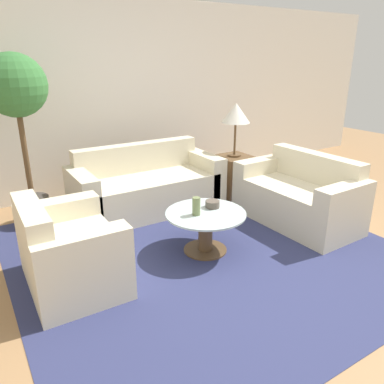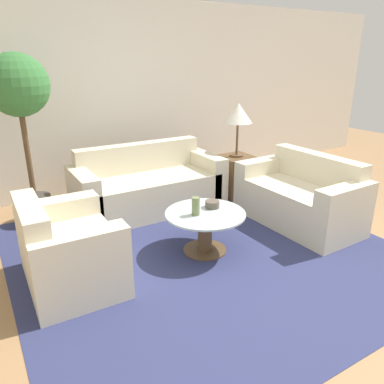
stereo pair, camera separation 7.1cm
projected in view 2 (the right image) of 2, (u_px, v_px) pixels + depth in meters
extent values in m
plane|color=#9E754C|center=(262.00, 280.00, 3.27)|extent=(14.00, 14.00, 0.00)
cube|color=white|center=(125.00, 97.00, 5.28)|extent=(10.00, 0.06, 2.60)
cube|color=navy|center=(205.00, 250.00, 3.76)|extent=(3.55, 3.46, 0.01)
cube|color=beige|center=(150.00, 194.00, 4.66)|extent=(1.63, 0.78, 0.46)
cube|color=beige|center=(140.00, 174.00, 4.84)|extent=(1.63, 0.18, 0.81)
cube|color=beige|center=(84.00, 199.00, 4.24)|extent=(0.20, 0.78, 0.63)
cube|color=beige|center=(205.00, 177.00, 5.03)|extent=(0.20, 0.78, 0.63)
cube|color=beige|center=(72.00, 258.00, 3.17)|extent=(0.73, 0.80, 0.46)
cube|color=beige|center=(35.00, 249.00, 2.99)|extent=(0.19, 0.79, 0.78)
cube|color=beige|center=(83.00, 271.00, 2.82)|extent=(0.72, 0.21, 0.63)
cube|color=beige|center=(61.00, 231.00, 3.46)|extent=(0.72, 0.21, 0.63)
cube|color=beige|center=(297.00, 205.00, 4.31)|extent=(0.78, 1.24, 0.46)
cube|color=beige|center=(315.00, 187.00, 4.40)|extent=(0.21, 1.22, 0.79)
cube|color=beige|center=(262.00, 183.00, 4.77)|extent=(0.75, 0.22, 0.63)
cube|color=beige|center=(343.00, 215.00, 3.80)|extent=(0.75, 0.22, 0.63)
cylinder|color=brown|center=(205.00, 250.00, 3.76)|extent=(0.43, 0.43, 0.02)
cylinder|color=brown|center=(205.00, 233.00, 3.69)|extent=(0.14, 0.14, 0.40)
cylinder|color=#B2C6C6|center=(205.00, 213.00, 3.62)|extent=(0.79, 0.79, 0.02)
cube|color=brown|center=(236.00, 176.00, 5.19)|extent=(0.45, 0.45, 0.56)
cylinder|color=brown|center=(236.00, 155.00, 5.09)|extent=(0.18, 0.18, 0.02)
cylinder|color=brown|center=(237.00, 139.00, 5.01)|extent=(0.03, 0.03, 0.43)
cone|color=white|center=(238.00, 113.00, 4.90)|extent=(0.38, 0.38, 0.26)
cylinder|color=#3D3833|center=(36.00, 209.00, 4.38)|extent=(0.36, 0.36, 0.31)
cylinder|color=brown|center=(27.00, 151.00, 4.15)|extent=(0.06, 0.06, 1.06)
sphere|color=#387538|center=(17.00, 85.00, 3.90)|extent=(0.66, 0.66, 0.66)
cylinder|color=#6B7A4C|center=(196.00, 206.00, 3.54)|extent=(0.08, 0.08, 0.18)
cylinder|color=brown|center=(212.00, 204.00, 3.73)|extent=(0.14, 0.14, 0.07)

